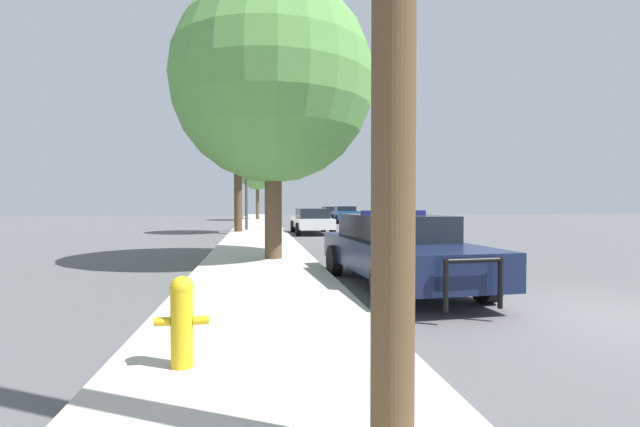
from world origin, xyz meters
name	(u,v)px	position (x,y,z in m)	size (l,w,h in m)	color
ground_plane	(631,321)	(0.00, 0.00, 0.00)	(110.00, 110.00, 0.00)	#565659
sidewalk_left	(264,332)	(-5.10, 0.00, 0.07)	(3.00, 110.00, 0.13)	#BCB7AD
police_car	(397,248)	(-2.44, 2.87, 0.76)	(2.28, 5.26, 1.50)	#141E3D
fire_hydrant	(182,318)	(-5.87, -1.18, 0.58)	(0.49, 0.21, 0.84)	gold
traffic_light	(271,166)	(-4.33, 19.73, 3.83)	(3.67, 0.35, 5.24)	#424247
car_background_midblock	(312,220)	(-2.22, 17.77, 0.73)	(2.04, 4.64, 1.37)	silver
car_background_oncoming	(345,214)	(2.20, 29.96, 0.76)	(2.19, 4.02, 1.41)	navy
car_background_distant	(331,213)	(2.32, 37.63, 0.71)	(2.11, 4.41, 1.33)	#333856
tree_sidewalk_mid	(238,138)	(-6.17, 18.22, 5.17)	(3.64, 3.64, 6.91)	#4C3823
tree_sidewalk_far	(257,170)	(-5.09, 36.55, 4.86)	(3.81, 3.81, 6.65)	brown
tree_sidewalk_near	(273,83)	(-4.73, 6.59, 4.95)	(5.50, 5.50, 7.58)	brown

